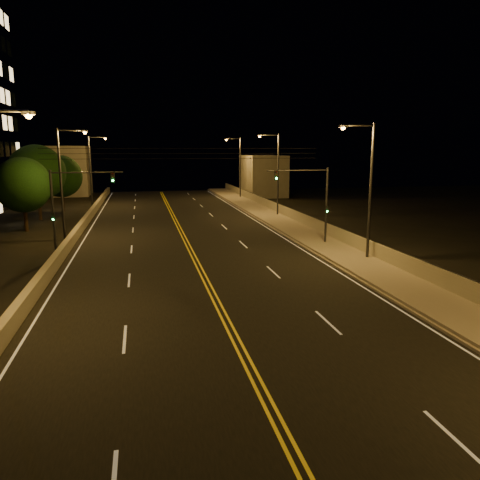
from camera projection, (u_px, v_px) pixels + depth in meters
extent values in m
cube|color=black|center=(202.00, 274.00, 29.47)|extent=(18.00, 120.00, 0.02)
cube|color=gray|center=(361.00, 263.00, 31.65)|extent=(3.60, 120.00, 0.30)
cube|color=gray|center=(335.00, 266.00, 31.28)|extent=(0.14, 120.00, 0.15)
cube|color=gray|center=(384.00, 253.00, 31.86)|extent=(0.30, 120.00, 1.00)
cube|color=gray|center=(45.00, 276.00, 27.49)|extent=(0.45, 120.00, 0.88)
cube|color=gray|center=(263.00, 176.00, 78.09)|extent=(6.00, 10.00, 6.68)
cube|color=gray|center=(65.00, 171.00, 78.47)|extent=(8.00, 8.00, 8.21)
cylinder|color=black|center=(384.00, 245.00, 31.76)|extent=(0.06, 120.00, 0.06)
cube|color=silver|center=(58.00, 282.00, 27.72)|extent=(0.12, 116.00, 0.00)
cube|color=silver|center=(330.00, 267.00, 31.22)|extent=(0.12, 116.00, 0.00)
cube|color=gold|center=(200.00, 274.00, 29.44)|extent=(0.12, 116.00, 0.00)
cube|color=gold|center=(205.00, 274.00, 29.50)|extent=(0.12, 116.00, 0.00)
cube|color=silver|center=(125.00, 338.00, 19.43)|extent=(0.12, 3.00, 0.00)
cube|color=silver|center=(129.00, 280.00, 28.07)|extent=(0.12, 3.00, 0.00)
cube|color=silver|center=(131.00, 249.00, 36.71)|extent=(0.12, 3.00, 0.00)
cube|color=silver|center=(133.00, 230.00, 45.35)|extent=(0.12, 3.00, 0.00)
cube|color=silver|center=(134.00, 217.00, 53.99)|extent=(0.12, 3.00, 0.00)
cube|color=silver|center=(135.00, 208.00, 62.63)|extent=(0.12, 3.00, 0.00)
cube|color=silver|center=(135.00, 200.00, 71.27)|extent=(0.12, 3.00, 0.00)
cube|color=silver|center=(136.00, 195.00, 79.91)|extent=(0.12, 3.00, 0.00)
cube|color=silver|center=(457.00, 441.00, 12.63)|extent=(0.12, 3.00, 0.00)
cube|color=silver|center=(328.00, 322.00, 21.27)|extent=(0.12, 3.00, 0.00)
cube|color=silver|center=(273.00, 272.00, 29.91)|extent=(0.12, 3.00, 0.00)
cube|color=silver|center=(243.00, 244.00, 38.55)|extent=(0.12, 3.00, 0.00)
cube|color=silver|center=(224.00, 227.00, 47.19)|extent=(0.12, 3.00, 0.00)
cube|color=silver|center=(211.00, 215.00, 55.83)|extent=(0.12, 3.00, 0.00)
cube|color=silver|center=(201.00, 206.00, 64.47)|extent=(0.12, 3.00, 0.00)
cube|color=silver|center=(194.00, 199.00, 73.11)|extent=(0.12, 3.00, 0.00)
cube|color=silver|center=(188.00, 194.00, 81.75)|extent=(0.12, 3.00, 0.00)
cylinder|color=#2D2D33|center=(370.00, 194.00, 32.01)|extent=(0.20, 0.20, 9.44)
cylinder|color=#2D2D33|center=(359.00, 125.00, 30.91)|extent=(2.20, 0.12, 0.12)
cube|color=#2D2D33|center=(343.00, 126.00, 30.70)|extent=(0.50, 0.25, 0.14)
sphere|color=#FF9E2D|center=(343.00, 128.00, 30.72)|extent=(0.28, 0.28, 0.28)
cylinder|color=#2D2D33|center=(278.00, 176.00, 53.30)|extent=(0.20, 0.20, 9.44)
cylinder|color=#2D2D33|center=(269.00, 135.00, 52.19)|extent=(2.20, 0.12, 0.12)
cube|color=#2D2D33|center=(260.00, 135.00, 51.98)|extent=(0.50, 0.25, 0.14)
sphere|color=#FF9E2D|center=(260.00, 136.00, 52.00)|extent=(0.28, 0.28, 0.28)
cylinder|color=#2D2D33|center=(240.00, 168.00, 73.21)|extent=(0.20, 0.20, 9.44)
cylinder|color=#2D2D33|center=(233.00, 139.00, 72.11)|extent=(2.20, 0.12, 0.12)
cube|color=#2D2D33|center=(226.00, 139.00, 71.90)|extent=(0.50, 0.25, 0.14)
sphere|color=#FF9E2D|center=(226.00, 140.00, 71.91)|extent=(0.28, 0.28, 0.28)
cube|color=#2D2D33|center=(28.00, 113.00, 19.24)|extent=(0.50, 0.25, 0.14)
sphere|color=#FF9E2D|center=(29.00, 116.00, 19.26)|extent=(0.28, 0.28, 0.28)
cylinder|color=#2D2D33|center=(61.00, 185.00, 39.64)|extent=(0.20, 0.20, 9.44)
cylinder|color=#2D2D33|center=(71.00, 130.00, 38.99)|extent=(2.20, 0.12, 0.12)
cube|color=#2D2D33|center=(85.00, 131.00, 39.22)|extent=(0.50, 0.25, 0.14)
sphere|color=#FF9E2D|center=(85.00, 132.00, 39.24)|extent=(0.28, 0.28, 0.28)
cylinder|color=#2D2D33|center=(90.00, 172.00, 63.32)|extent=(0.20, 0.20, 9.44)
cylinder|color=#2D2D33|center=(97.00, 137.00, 62.66)|extent=(2.20, 0.12, 0.12)
cube|color=#2D2D33|center=(105.00, 138.00, 62.90)|extent=(0.50, 0.25, 0.14)
sphere|color=#FF9E2D|center=(105.00, 138.00, 62.92)|extent=(0.28, 0.28, 0.28)
cylinder|color=#2D2D33|center=(326.00, 207.00, 37.68)|extent=(0.18, 0.18, 6.31)
cylinder|color=#2D2D33|center=(298.00, 170.00, 36.61)|extent=(5.00, 0.10, 0.10)
cube|color=black|center=(276.00, 175.00, 36.32)|extent=(0.28, 0.18, 0.80)
sphere|color=#19FF4C|center=(276.00, 178.00, 36.26)|extent=(0.14, 0.14, 0.14)
cube|color=black|center=(327.00, 209.00, 37.57)|extent=(0.22, 0.14, 0.55)
cylinder|color=#2D2D33|center=(53.00, 214.00, 33.45)|extent=(0.18, 0.18, 6.31)
cylinder|color=#2D2D33|center=(87.00, 172.00, 33.39)|extent=(5.00, 0.10, 0.10)
cube|color=black|center=(113.00, 177.00, 33.81)|extent=(0.28, 0.18, 0.80)
sphere|color=#19FF4C|center=(113.00, 181.00, 33.76)|extent=(0.14, 0.14, 0.14)
cube|color=black|center=(53.00, 217.00, 33.33)|extent=(0.22, 0.14, 0.55)
cylinder|color=black|center=(186.00, 159.00, 37.25)|extent=(22.00, 0.03, 0.03)
cylinder|color=black|center=(185.00, 153.00, 37.17)|extent=(22.00, 0.03, 0.03)
cylinder|color=black|center=(185.00, 148.00, 37.10)|extent=(22.00, 0.03, 0.03)
cylinder|color=black|center=(26.00, 219.00, 44.52)|extent=(0.36, 0.36, 2.45)
sphere|color=black|center=(23.00, 185.00, 43.90)|extent=(5.18, 5.18, 5.18)
cylinder|color=black|center=(40.00, 207.00, 51.52)|extent=(0.36, 0.36, 2.88)
sphere|color=black|center=(37.00, 173.00, 50.80)|extent=(6.08, 6.08, 6.08)
cylinder|color=black|center=(63.00, 202.00, 58.40)|extent=(0.36, 0.36, 2.45)
sphere|color=black|center=(61.00, 176.00, 57.78)|extent=(5.17, 5.17, 5.17)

